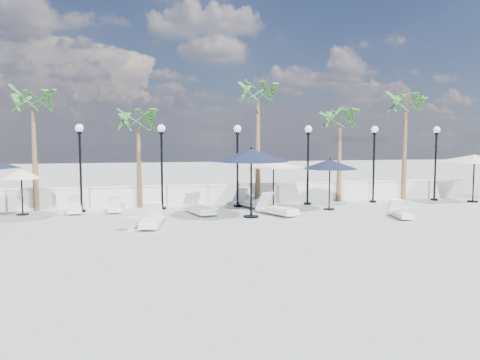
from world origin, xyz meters
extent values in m
plane|color=#9D9C98|center=(0.00, 0.00, 0.00)|extent=(100.00, 100.00, 0.00)
cube|color=silver|center=(0.00, 7.50, 0.45)|extent=(26.00, 0.30, 0.90)
cube|color=silver|center=(0.00, 7.50, 0.97)|extent=(26.00, 0.12, 0.08)
cylinder|color=black|center=(-7.00, 6.50, 0.05)|extent=(0.36, 0.36, 0.10)
cylinder|color=black|center=(-7.00, 6.50, 1.75)|extent=(0.10, 0.10, 3.50)
cylinder|color=black|center=(-7.00, 6.50, 3.45)|extent=(0.18, 0.18, 0.10)
sphere|color=white|center=(-7.00, 6.50, 3.66)|extent=(0.36, 0.36, 0.36)
cylinder|color=black|center=(-3.50, 6.50, 0.05)|extent=(0.36, 0.36, 0.10)
cylinder|color=black|center=(-3.50, 6.50, 1.75)|extent=(0.10, 0.10, 3.50)
cylinder|color=black|center=(-3.50, 6.50, 3.45)|extent=(0.18, 0.18, 0.10)
sphere|color=white|center=(-3.50, 6.50, 3.66)|extent=(0.36, 0.36, 0.36)
cylinder|color=black|center=(0.00, 6.50, 0.05)|extent=(0.36, 0.36, 0.10)
cylinder|color=black|center=(0.00, 6.50, 1.75)|extent=(0.10, 0.10, 3.50)
cylinder|color=black|center=(0.00, 6.50, 3.45)|extent=(0.18, 0.18, 0.10)
sphere|color=white|center=(0.00, 6.50, 3.66)|extent=(0.36, 0.36, 0.36)
cylinder|color=black|center=(3.50, 6.50, 0.05)|extent=(0.36, 0.36, 0.10)
cylinder|color=black|center=(3.50, 6.50, 1.75)|extent=(0.10, 0.10, 3.50)
cylinder|color=black|center=(3.50, 6.50, 3.45)|extent=(0.18, 0.18, 0.10)
sphere|color=white|center=(3.50, 6.50, 3.66)|extent=(0.36, 0.36, 0.36)
cylinder|color=black|center=(7.00, 6.50, 0.05)|extent=(0.36, 0.36, 0.10)
cylinder|color=black|center=(7.00, 6.50, 1.75)|extent=(0.10, 0.10, 3.50)
cylinder|color=black|center=(7.00, 6.50, 3.45)|extent=(0.18, 0.18, 0.10)
sphere|color=white|center=(7.00, 6.50, 3.66)|extent=(0.36, 0.36, 0.36)
cylinder|color=black|center=(10.50, 6.50, 0.05)|extent=(0.36, 0.36, 0.10)
cylinder|color=black|center=(10.50, 6.50, 1.75)|extent=(0.10, 0.10, 3.50)
cylinder|color=black|center=(10.50, 6.50, 3.45)|extent=(0.18, 0.18, 0.10)
sphere|color=white|center=(10.50, 6.50, 3.66)|extent=(0.36, 0.36, 0.36)
cone|color=brown|center=(-9.00, 7.30, 2.20)|extent=(0.28, 0.28, 4.40)
cone|color=brown|center=(-4.50, 7.30, 1.80)|extent=(0.28, 0.28, 3.60)
cone|color=brown|center=(1.20, 7.30, 2.50)|extent=(0.28, 0.28, 5.00)
cone|color=brown|center=(5.50, 7.30, 1.90)|extent=(0.28, 0.28, 3.80)
cone|color=brown|center=(9.20, 7.30, 2.30)|extent=(0.28, 0.28, 4.60)
cube|color=white|center=(-7.25, 6.20, 0.14)|extent=(0.74, 1.79, 0.09)
cube|color=white|center=(-7.23, 5.97, 0.24)|extent=(0.65, 1.22, 0.09)
cube|color=white|center=(-7.31, 6.90, 0.49)|extent=(0.58, 0.46, 0.54)
cube|color=white|center=(-4.15, 2.15, 0.16)|extent=(0.98, 2.05, 0.11)
cube|color=white|center=(-4.20, 1.89, 0.28)|extent=(0.83, 1.41, 0.11)
cube|color=white|center=(-4.02, 2.93, 0.55)|extent=(0.68, 0.56, 0.61)
cube|color=white|center=(-2.06, 4.66, 0.17)|extent=(1.21, 2.22, 0.11)
cube|color=white|center=(-1.99, 4.39, 0.30)|extent=(0.99, 1.54, 0.11)
cube|color=white|center=(-2.27, 5.49, 0.59)|extent=(0.76, 0.65, 0.66)
cube|color=white|center=(-5.60, 6.15, 0.14)|extent=(0.65, 1.71, 0.09)
cube|color=white|center=(-5.59, 5.92, 0.24)|extent=(0.58, 1.16, 0.09)
cube|color=white|center=(-5.63, 6.83, 0.47)|extent=(0.55, 0.42, 0.53)
cube|color=white|center=(1.10, 3.75, 0.17)|extent=(1.47, 2.19, 0.11)
cube|color=white|center=(1.21, 3.49, 0.29)|extent=(1.16, 1.55, 0.11)
cube|color=white|center=(0.76, 4.53, 0.59)|extent=(0.80, 0.71, 0.65)
cube|color=white|center=(0.54, 6.20, 0.16)|extent=(1.33, 2.11, 0.11)
cube|color=white|center=(0.63, 5.95, 0.28)|extent=(1.06, 1.49, 0.11)
cube|color=white|center=(0.26, 6.96, 0.56)|extent=(0.75, 0.66, 0.63)
cube|color=white|center=(5.73, 1.90, 0.13)|extent=(0.84, 1.69, 0.09)
cube|color=white|center=(5.69, 1.69, 0.23)|extent=(0.70, 1.17, 0.09)
cube|color=white|center=(5.85, 2.55, 0.45)|extent=(0.57, 0.47, 0.50)
cylinder|color=white|center=(-4.82, 1.67, 0.01)|extent=(0.38, 0.38, 0.03)
cylinder|color=white|center=(-4.82, 1.67, 0.23)|extent=(0.06, 0.06, 0.45)
cylinder|color=white|center=(-4.82, 1.67, 0.46)|extent=(0.49, 0.49, 0.03)
cylinder|color=white|center=(0.86, 5.30, 0.01)|extent=(0.37, 0.37, 0.03)
cylinder|color=white|center=(0.86, 5.30, 0.22)|extent=(0.06, 0.06, 0.44)
cylinder|color=white|center=(0.86, 5.30, 0.45)|extent=(0.48, 0.48, 0.03)
cylinder|color=white|center=(5.78, 1.84, 0.01)|extent=(0.36, 0.36, 0.03)
cylinder|color=white|center=(5.78, 1.84, 0.22)|extent=(0.05, 0.05, 0.44)
cylinder|color=white|center=(5.78, 1.84, 0.45)|extent=(0.47, 0.47, 0.03)
cylinder|color=black|center=(-0.10, 3.47, 0.03)|extent=(0.64, 0.64, 0.07)
cylinder|color=black|center=(-0.10, 3.47, 1.37)|extent=(0.08, 0.08, 2.73)
cone|color=black|center=(-0.10, 3.47, 2.53)|extent=(3.19, 3.19, 0.51)
sphere|color=black|center=(-0.10, 3.47, 2.81)|extent=(0.09, 0.09, 0.09)
cylinder|color=black|center=(3.85, 4.70, 0.03)|extent=(0.52, 0.52, 0.06)
cylinder|color=black|center=(3.85, 4.70, 1.11)|extent=(0.06, 0.06, 2.23)
cone|color=black|center=(3.85, 4.70, 2.06)|extent=(2.60, 2.60, 0.42)
sphere|color=black|center=(3.85, 4.70, 2.29)|extent=(0.07, 0.07, 0.07)
cylinder|color=black|center=(1.62, 6.03, 0.03)|extent=(0.49, 0.49, 0.06)
cylinder|color=black|center=(1.62, 6.03, 1.09)|extent=(0.07, 0.07, 2.19)
pyramid|color=beige|center=(1.62, 6.03, 2.21)|extent=(4.84, 4.84, 0.33)
cylinder|color=black|center=(12.00, 5.50, 0.03)|extent=(0.55, 0.55, 0.06)
cylinder|color=black|center=(12.00, 5.50, 1.19)|extent=(0.07, 0.07, 2.37)
pyramid|color=beige|center=(12.00, 5.50, 2.40)|extent=(5.15, 5.15, 0.37)
cylinder|color=black|center=(-9.34, 6.20, 0.03)|extent=(0.51, 0.51, 0.05)
cylinder|color=black|center=(-9.34, 6.20, 0.95)|extent=(0.06, 0.06, 1.90)
cone|color=beige|center=(-9.34, 6.20, 1.74)|extent=(1.63, 1.63, 0.41)
sphere|color=black|center=(-9.34, 6.20, 1.97)|extent=(0.07, 0.07, 0.07)
camera|label=1|loc=(-4.69, -14.83, 3.18)|focal=35.00mm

